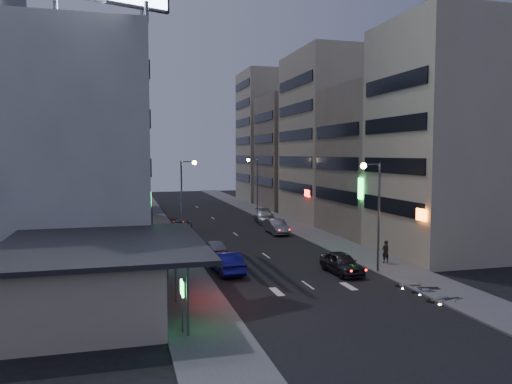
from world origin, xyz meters
name	(u,v)px	position (x,y,z in m)	size (l,w,h in m)	color
ground	(332,302)	(0.00, 0.00, 0.00)	(180.00, 180.00, 0.00)	black
sidewalk_left	(159,231)	(-8.00, 30.00, 0.06)	(4.00, 120.00, 0.12)	#4C4C4F
sidewalk_right	(292,226)	(8.00, 30.00, 0.06)	(4.00, 120.00, 0.12)	#4C4C4F
food_court	(87,276)	(-13.90, 2.00, 1.98)	(11.00, 13.00, 3.88)	#B2A78C
white_building	(61,151)	(-17.00, 20.00, 9.00)	(14.00, 24.00, 18.00)	silver
shophouse_near	(445,140)	(15.00, 10.50, 10.00)	(10.00, 11.00, 20.00)	#B2A78C
shophouse_mid	(382,161)	(15.50, 22.00, 8.00)	(11.00, 12.00, 16.00)	gray
shophouse_far	(330,137)	(15.00, 35.00, 11.00)	(10.00, 14.00, 22.00)	#B2A78C
far_left_a	(94,145)	(-15.50, 45.00, 10.00)	(11.00, 10.00, 20.00)	silver
far_left_b	(95,162)	(-16.00, 58.00, 7.50)	(12.00, 10.00, 15.00)	gray
far_right_a	(296,152)	(15.50, 50.00, 9.00)	(11.00, 12.00, 18.00)	gray
far_right_b	(273,137)	(16.00, 64.00, 12.00)	(12.00, 12.00, 24.00)	#B2A78C
street_lamp_right_near	(374,201)	(5.90, 6.00, 5.36)	(1.60, 0.44, 8.02)	#595B60
street_lamp_left	(186,189)	(-5.90, 22.00, 5.36)	(1.60, 0.44, 8.02)	#595B60
street_lamp_right_far	(255,178)	(5.90, 40.00, 5.36)	(1.60, 0.44, 8.02)	#595B60
parked_car_right_near	(342,263)	(3.57, 6.43, 0.78)	(1.85, 4.60, 1.57)	#29282D
parked_car_right_mid	(276,226)	(4.41, 25.08, 0.80)	(1.70, 4.88, 1.61)	#93959A
parked_car_left	(181,226)	(-5.60, 28.69, 0.74)	(2.45, 5.31, 1.47)	#2C2B31
parked_car_right_far	(265,216)	(5.60, 33.82, 0.81)	(2.28, 5.60, 1.62)	#97999F
road_car_blue	(226,263)	(-4.60, 8.70, 0.80)	(1.68, 4.83, 1.59)	navy
road_car_silver	(215,249)	(-4.47, 14.24, 0.73)	(2.05, 5.04, 1.46)	gray
person	(386,252)	(8.25, 8.33, 1.02)	(0.66, 0.43, 1.80)	black
scooter_black_a	(457,289)	(7.64, -1.30, 0.61)	(1.60, 0.53, 0.98)	black
scooter_silver_a	(447,287)	(7.03, -1.10, 0.74)	(2.03, 0.68, 1.24)	#9C9EA3
scooter_blue	(431,282)	(7.06, 0.48, 0.64)	(1.71, 0.57, 1.04)	navy
scooter_black_b	(438,278)	(7.80, 0.89, 0.72)	(1.98, 0.66, 1.21)	black
scooter_silver_b	(418,275)	(7.00, 1.95, 0.70)	(1.88, 0.63, 1.15)	silver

